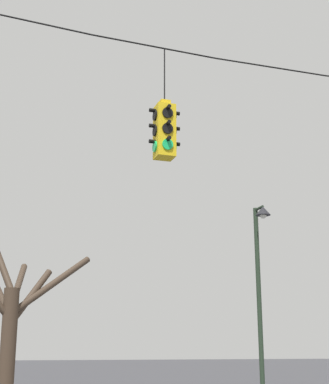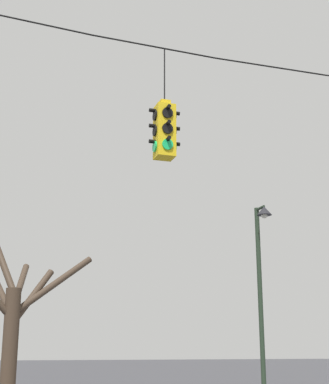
{
  "view_description": "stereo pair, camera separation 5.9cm",
  "coord_description": "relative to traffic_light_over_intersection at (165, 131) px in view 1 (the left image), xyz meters",
  "views": [
    {
      "loc": [
        -5.33,
        -9.4,
        1.82
      ],
      "look_at": [
        -2.26,
        0.13,
        4.51
      ],
      "focal_mm": 55.0,
      "sensor_mm": 36.0,
      "label": 1
    },
    {
      "loc": [
        -5.27,
        -9.42,
        1.82
      ],
      "look_at": [
        -2.26,
        0.13,
        4.51
      ],
      "focal_mm": 55.0,
      "sensor_mm": 36.0,
      "label": 2
    }
  ],
  "objects": [
    {
      "name": "span_wire",
      "position": [
        2.26,
        0.0,
        1.78
      ],
      "size": [
        17.05,
        0.03,
        0.5
      ],
      "color": "black"
    },
    {
      "name": "bare_tree",
      "position": [
        -1.91,
        9.34,
        -2.87
      ],
      "size": [
        4.29,
        3.05,
        5.69
      ],
      "color": "#423326",
      "rests_on": "ground_plane"
    },
    {
      "name": "street_lamp",
      "position": [
        3.81,
        3.9,
        -2.08
      ],
      "size": [
        0.38,
        0.67,
        5.42
      ],
      "color": "#233323",
      "rests_on": "ground_plane"
    },
    {
      "name": "traffic_light_over_intersection",
      "position": [
        0.0,
        0.0,
        0.0
      ],
      "size": [
        0.58,
        0.58,
        2.17
      ],
      "color": "yellow"
    }
  ]
}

